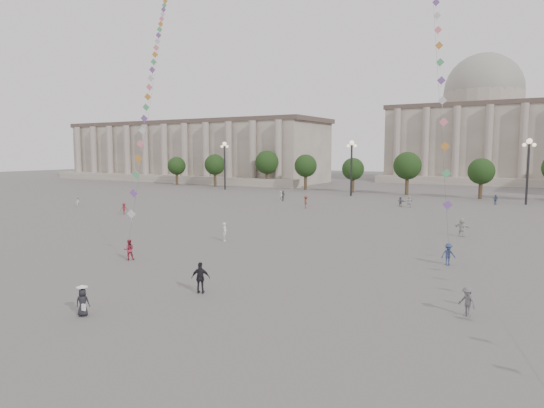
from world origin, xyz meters
The scene contains 23 objects.
ground centered at (0.00, 0.00, 0.00)m, with size 360.00×360.00×0.00m, color #53504E.
hall_west centered at (-75.00, 93.89, 8.43)m, with size 84.00×26.22×17.20m.
hall_central centered at (0.00, 129.22, 14.23)m, with size 48.30×34.30×35.50m.
tree_row centered at (0.00, 78.00, 5.39)m, with size 137.12×5.12×8.00m.
lamp_post_far_west centered at (-45.00, 70.00, 7.35)m, with size 2.00×0.90×10.65m.
lamp_post_mid_west centered at (-15.00, 70.00, 7.35)m, with size 2.00×0.90×10.65m.
lamp_post_mid_east centered at (15.00, 70.00, 7.35)m, with size 2.00×0.90×10.65m.
person_crowd_0 centered at (10.69, 68.00, 0.81)m, with size 0.94×0.39×1.61m, color #395A81.
person_crowd_1 centered at (-44.74, 31.17, 0.79)m, with size 0.77×0.60×1.58m, color white.
person_crowd_2 centered at (-31.82, 28.62, 0.76)m, with size 0.99×0.57×1.53m, color maroon.
person_crowd_4 centered at (-0.30, 56.82, 0.92)m, with size 1.70×0.54×1.83m, color silver.
person_crowd_6 centered at (15.57, 8.79, 0.80)m, with size 1.03×0.59×1.59m, color #5D5C60.
person_crowd_7 centered at (11.12, 34.00, 0.93)m, with size 1.72×0.55×1.86m, color beige.
person_crowd_10 centered at (-21.76, 54.65, 0.86)m, with size 0.63×0.41×1.73m, color #B4B4AF.
person_crowd_12 centered at (-1.77, 57.34, 0.77)m, with size 1.43×0.45×1.54m, color slate.
person_crowd_13 centered at (-8.10, 19.58, 0.90)m, with size 0.66×0.43×1.81m, color silver.
person_crowd_16 centered at (-21.73, 55.16, 0.90)m, with size 1.06×0.44×1.81m, color slate.
person_crowd_17 centered at (-13.48, 47.70, 0.94)m, with size 1.22×0.70×1.88m, color brown.
tourist_4 centered at (0.85, 4.87, 0.96)m, with size 1.13×0.47×1.93m, color black.
kite_flyer_0 centered at (-9.87, 9.09, 0.83)m, with size 0.80×0.63×1.66m, color maroon.
kite_flyer_1 centered at (12.44, 20.22, 0.85)m, with size 1.10×0.63×1.70m, color navy.
hat_person centered at (-1.89, -1.54, 0.81)m, with size 0.86×0.77×1.69m.
kite_train_west centered at (-23.97, 27.30, 20.25)m, with size 27.06×34.24×55.94m.
Camera 1 is at (19.37, -17.78, 8.70)m, focal length 32.00 mm.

